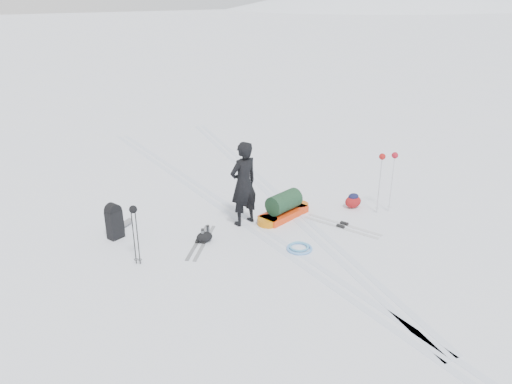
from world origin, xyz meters
TOP-DOWN VIEW (x-y plane):
  - ground at (0.00, 0.00)m, footprint 200.00×200.00m
  - snow_hill_backdrop at (62.69, 84.02)m, footprint 359.50×192.00m
  - ski_tracks at (0.61, 0.88)m, footprint 3.38×17.97m
  - skier at (-0.12, 0.56)m, footprint 0.78×0.59m
  - pulk_sled at (0.86, 0.41)m, footprint 1.66×0.92m
  - expedition_rucksack at (-2.83, 1.33)m, footprint 0.70×0.77m
  - ski_poles_black at (-2.76, -0.02)m, footprint 0.17×0.15m
  - ski_poles_silver at (3.09, -0.52)m, footprint 0.47×0.22m
  - touring_skis_grey at (-1.35, 0.18)m, footprint 1.17×1.38m
  - touring_skis_white at (1.74, -0.67)m, footprint 1.00×1.78m
  - rope_coil at (0.31, -1.07)m, footprint 0.58×0.58m
  - small_daypack at (2.62, 0.04)m, footprint 0.45×0.36m
  - thermos_pair at (-1.21, 0.25)m, footprint 0.27×0.23m
  - stuff_sack at (-1.27, 0.18)m, footprint 0.43×0.38m

SIDE VIEW (x-z plane):
  - snow_hill_backdrop at x=62.69m, z-range -150.24..12.21m
  - ground at x=0.00m, z-range 0.00..0.00m
  - ski_tracks at x=0.61m, z-range 0.00..0.01m
  - touring_skis_grey at x=-1.35m, z-range -0.02..0.04m
  - touring_skis_white at x=1.74m, z-range -0.02..0.05m
  - rope_coil at x=0.31m, z-range 0.00..0.06m
  - stuff_sack at x=-1.27m, z-range 0.00..0.22m
  - thermos_pair at x=-1.21m, z-range -0.01..0.30m
  - small_daypack at x=2.62m, z-range -0.01..0.36m
  - pulk_sled at x=0.86m, z-range -0.07..0.54m
  - expedition_rucksack at x=-2.83m, z-range -0.03..0.77m
  - skier at x=-0.12m, z-range 0.00..1.94m
  - ski_poles_black at x=-2.76m, z-range 0.40..1.64m
  - ski_poles_silver at x=3.09m, z-range 0.50..1.99m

